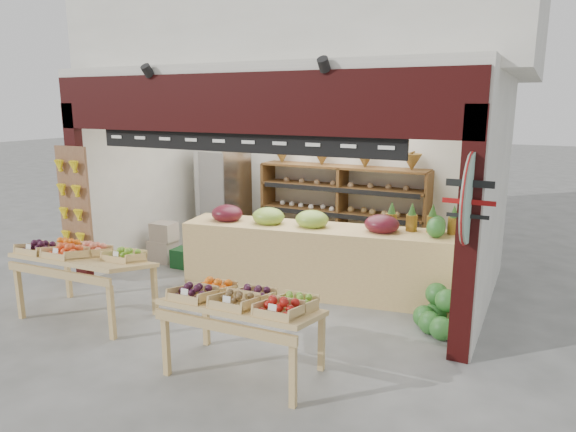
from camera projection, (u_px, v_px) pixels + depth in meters
The scene contains 11 objects.
ground at pixel (276, 287), 7.56m from camera, with size 60.00×60.00×0.00m, color #62635E.
shop_structure at pixel (323, 21), 8.12m from camera, with size 6.36×5.12×5.40m.
banana_board at pixel (74, 210), 7.50m from camera, with size 0.60×0.15×1.80m.
gift_sign at pixel (469, 198), 4.97m from camera, with size 0.04×0.93×0.92m.
back_shelving at pixel (342, 193), 8.91m from camera, with size 3.00×0.49×1.85m.
refrigerator at pixel (224, 196), 9.54m from camera, with size 0.74×0.74×1.91m, color silver.
cardboard_stack at pixel (176, 248), 8.65m from camera, with size 0.99×0.71×0.69m.
mid_counter at pixel (318, 257), 7.23m from camera, with size 3.94×1.37×1.20m.
display_table_left at pixel (80, 255), 6.42m from camera, with size 1.64×0.97×1.02m.
display_table_right at pixel (244, 302), 5.01m from camera, with size 1.53×0.90×0.96m.
watermelon_pile at pixel (444, 316), 6.06m from camera, with size 0.72×0.69×0.53m.
Camera 1 is at (3.39, -6.30, 2.66)m, focal length 32.00 mm.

